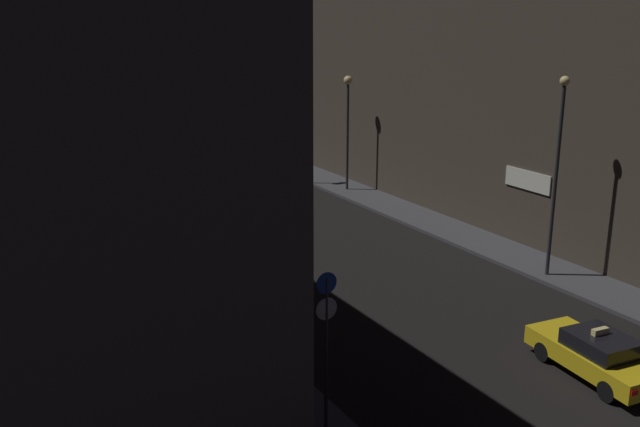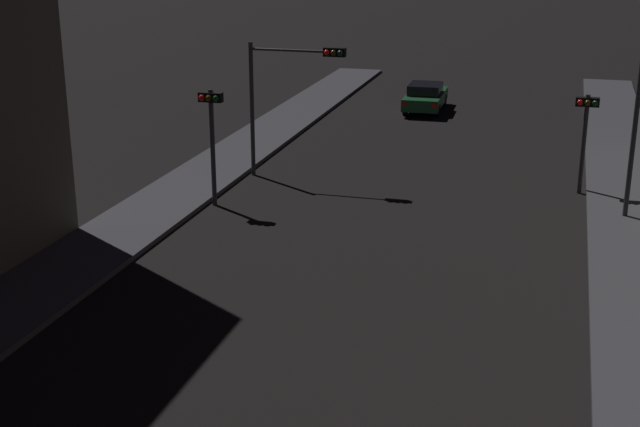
# 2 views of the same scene
# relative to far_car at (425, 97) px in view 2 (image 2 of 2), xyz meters

# --- Properties ---
(sidewalk_left) EXTENTS (2.75, 58.53, 0.16)m
(sidewalk_left) POSITION_rel_far_car_xyz_m (-6.00, -17.93, -0.65)
(sidewalk_left) COLOR #424247
(sidewalk_left) RESTS_ON ground_plane
(sidewalk_right) EXTENTS (2.75, 58.53, 0.16)m
(sidewalk_right) POSITION_rel_far_car_xyz_m (9.24, -17.93, -0.65)
(sidewalk_right) COLOR #424247
(sidewalk_right) RESTS_ON ground_plane
(far_car) EXTENTS (1.89, 4.49, 1.42)m
(far_car) POSITION_rel_far_car_xyz_m (0.00, 0.00, 0.00)
(far_car) COLOR #1E512D
(far_car) RESTS_ON ground_plane
(traffic_light_overhead) EXTENTS (3.66, 0.42, 5.04)m
(traffic_light_overhead) POSITION_rel_far_car_xyz_m (-2.99, -13.77, 2.91)
(traffic_light_overhead) COLOR #2D2D33
(traffic_light_overhead) RESTS_ON ground_plane
(traffic_light_left_kerb) EXTENTS (0.80, 0.42, 3.97)m
(traffic_light_left_kerb) POSITION_rel_far_car_xyz_m (-4.38, -17.69, 2.10)
(traffic_light_left_kerb) COLOR #2D2D33
(traffic_light_left_kerb) RESTS_ON ground_plane
(traffic_light_right_kerb) EXTENTS (0.80, 0.41, 3.55)m
(traffic_light_right_kerb) POSITION_rel_far_car_xyz_m (7.62, -12.91, 1.82)
(traffic_light_right_kerb) COLOR #2D2D33
(traffic_light_right_kerb) RESTS_ON ground_plane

